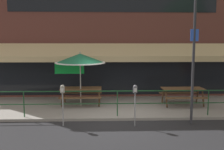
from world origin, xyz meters
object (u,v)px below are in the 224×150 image
object	(u,v)px
picnic_table_centre	(183,92)
patio_umbrella_left	(80,59)
parking_meter_near	(62,93)
picnic_table_left	(81,91)
parking_meter_far	(135,93)
street_sign_pole	(193,61)

from	to	relation	value
picnic_table_centre	patio_umbrella_left	size ratio (longest dim) A/B	0.76
picnic_table_centre	parking_meter_near	size ratio (longest dim) A/B	1.27
picnic_table_left	parking_meter_far	distance (m)	3.49
picnic_table_centre	parking_meter_near	distance (m)	5.49
parking_meter_near	picnic_table_left	bearing A→B (deg)	81.76
patio_umbrella_left	picnic_table_left	bearing A→B (deg)	90.00
picnic_table_centre	street_sign_pole	world-z (taller)	street_sign_pole
patio_umbrella_left	parking_meter_near	bearing A→B (deg)	-99.21
picnic_table_left	parking_meter_near	xyz separation A→B (m)	(-0.39, -2.69, 0.44)
picnic_table_centre	parking_meter_far	world-z (taller)	parking_meter_far
patio_umbrella_left	parking_meter_far	size ratio (longest dim) A/B	1.67
patio_umbrella_left	parking_meter_far	world-z (taller)	patio_umbrella_left
picnic_table_left	parking_meter_far	world-z (taller)	parking_meter_far
patio_umbrella_left	street_sign_pole	world-z (taller)	street_sign_pole
parking_meter_near	picnic_table_centre	bearing A→B (deg)	26.80
picnic_table_left	street_sign_pole	distance (m)	5.04
picnic_table_left	street_sign_pole	world-z (taller)	street_sign_pole
picnic_table_left	picnic_table_centre	size ratio (longest dim) A/B	1.00
picnic_table_centre	street_sign_pole	bearing A→B (deg)	-100.64
picnic_table_left	parking_meter_near	size ratio (longest dim) A/B	1.27
parking_meter_far	street_sign_pole	xyz separation A→B (m)	(2.00, 0.17, 1.04)
parking_meter_far	street_sign_pole	distance (m)	2.26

